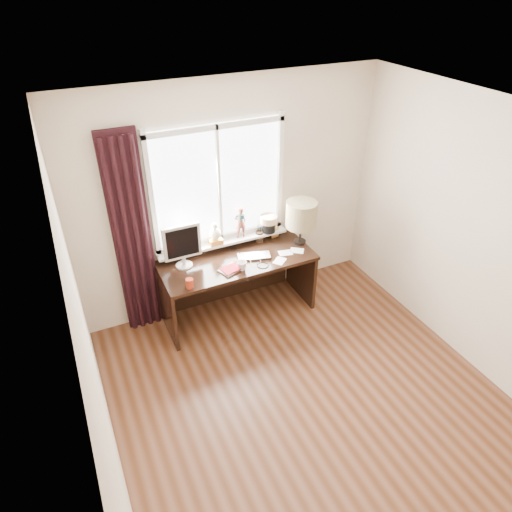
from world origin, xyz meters
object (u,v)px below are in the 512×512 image
desk (234,273)px  table_lamp (301,215)px  laptop (254,256)px  red_cup (190,283)px  monitor (182,244)px  mug (242,265)px

desk → table_lamp: size_ratio=3.27×
laptop → table_lamp: (0.61, 0.06, 0.35)m
laptop → desk: size_ratio=0.21×
red_cup → desk: 0.79m
laptop → red_cup: (-0.82, -0.23, 0.04)m
laptop → red_cup: red_cup is taller
laptop → monitor: monitor is taller
laptop → mug: bearing=-127.7°
mug → table_lamp: (0.83, 0.21, 0.31)m
laptop → monitor: bearing=-175.9°
red_cup → monitor: (0.07, 0.39, 0.23)m
monitor → table_lamp: size_ratio=0.94×
mug → monitor: monitor is taller
table_lamp → desk: bearing=173.8°
mug → desk: 0.42m
laptop → desk: laptop is taller
monitor → table_lamp: table_lamp is taller
mug → red_cup: size_ratio=1.04×
mug → desk: (0.03, 0.30, -0.30)m
laptop → red_cup: bearing=-147.9°
laptop → red_cup: size_ratio=3.54×
red_cup → table_lamp: table_lamp is taller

